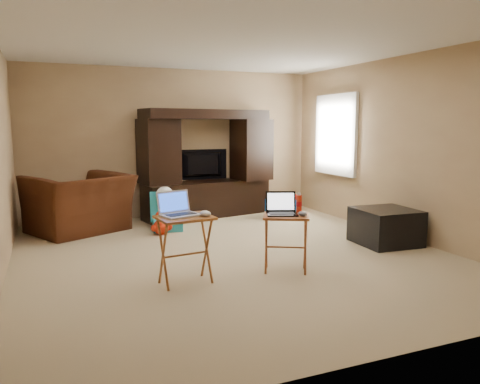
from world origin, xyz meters
name	(u,v)px	position (x,y,z in m)	size (l,w,h in m)	color
floor	(234,255)	(0.00, 0.00, 0.00)	(5.50, 5.50, 0.00)	#CCB58D
ceiling	(233,42)	(0.00, 0.00, 2.50)	(5.50, 5.50, 0.00)	silver
wall_back	(174,143)	(0.00, 2.75, 1.25)	(5.00, 5.00, 0.00)	tan
wall_front	(393,175)	(0.00, -2.75, 1.25)	(5.00, 5.00, 0.00)	tan
wall_right	(402,148)	(2.50, 0.00, 1.25)	(5.50, 5.50, 0.00)	tan
window_pane	(337,135)	(2.48, 1.55, 1.40)	(1.20, 1.20, 0.00)	white
window_frame	(336,135)	(2.46, 1.55, 1.40)	(0.06, 1.14, 1.34)	white
entertainment_center	(207,164)	(0.49, 2.44, 0.91)	(2.22, 0.56, 1.82)	black
television	(203,165)	(0.49, 2.66, 0.87)	(0.92, 0.12, 0.53)	black
recliner	(80,204)	(-1.62, 2.01, 0.42)	(1.30, 1.14, 0.85)	#461F0F
child_rocker	(167,211)	(-0.41, 1.66, 0.29)	(0.43, 0.49, 0.57)	#187786
plush_toy	(161,223)	(-0.57, 1.38, 0.18)	(0.32, 0.27, 0.36)	red
push_toy	(283,205)	(1.65, 1.86, 0.21)	(0.57, 0.41, 0.43)	blue
ottoman	(386,227)	(2.06, -0.27, 0.23)	(0.73, 0.73, 0.47)	black
tray_table_left	(185,250)	(-0.82, -0.76, 0.34)	(0.52, 0.42, 0.68)	#A45B27
tray_table_right	(286,243)	(0.28, -0.80, 0.31)	(0.48, 0.38, 0.62)	#A95628
laptop_left	(181,204)	(-0.85, -0.73, 0.80)	(0.36, 0.29, 0.24)	#BDBCC1
laptop_right	(282,204)	(0.24, -0.78, 0.74)	(0.32, 0.27, 0.24)	black
mouse_left	(205,213)	(-0.63, -0.83, 0.71)	(0.09, 0.14, 0.06)	silver
mouse_right	(303,214)	(0.41, -0.92, 0.64)	(0.08, 0.13, 0.05)	#444449
water_bottle	(299,204)	(0.48, -0.72, 0.71)	(0.06, 0.06, 0.19)	red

